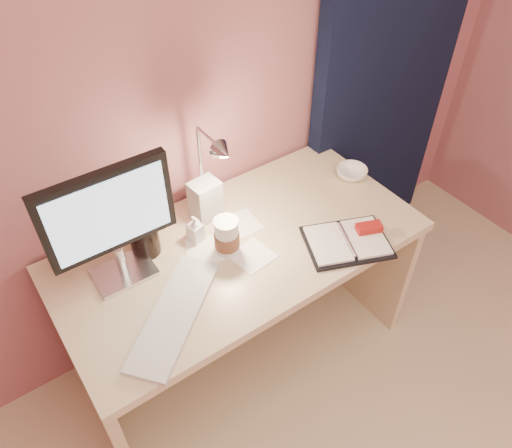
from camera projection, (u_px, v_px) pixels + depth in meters
room at (377, 49)px, 2.20m from camera, size 3.50×3.50×3.50m
desk at (231, 271)px, 2.10m from camera, size 1.40×0.70×0.73m
monitor at (109, 218)px, 1.60m from camera, size 0.43×0.16×0.46m
keyboard at (175, 314)px, 1.65m from camera, size 0.47×0.42×0.02m
planner at (349, 240)px, 1.89m from camera, size 0.38×0.33×0.05m
paper_a at (252, 256)px, 1.85m from camera, size 0.16×0.16×0.00m
paper_b at (240, 224)px, 1.97m from camera, size 0.15×0.15×0.00m
paper_c at (205, 250)px, 1.87m from camera, size 0.18×0.18×0.00m
coffee_cup at (227, 237)px, 1.82m from camera, size 0.09×0.09×0.15m
bowl at (352, 173)px, 2.18m from camera, size 0.15×0.15×0.04m
lotion_bottle at (195, 229)px, 1.87m from camera, size 0.06×0.06×0.12m
dark_jar at (144, 237)px, 1.82m from camera, size 0.11×0.11×0.15m
product_box at (206, 200)px, 1.95m from camera, size 0.12×0.10×0.17m
desk_lamp at (214, 171)px, 1.81m from camera, size 0.10×0.25×0.41m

